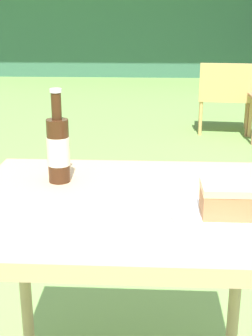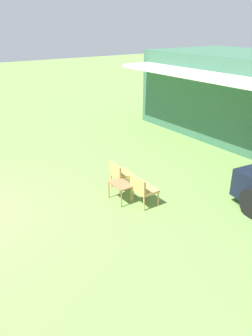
% 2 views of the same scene
% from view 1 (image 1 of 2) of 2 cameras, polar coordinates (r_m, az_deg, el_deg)
% --- Properties ---
extents(cabin_building, '(8.72, 5.46, 2.89)m').
position_cam_1_polar(cabin_building, '(11.35, 4.99, 19.57)').
color(cabin_building, '#38664C').
rests_on(cabin_building, ground_plane).
extents(wicker_chair_cushioned, '(0.59, 0.51, 0.73)m').
position_cam_1_polar(wicker_chair_cushioned, '(4.98, 12.11, 9.10)').
color(wicker_chair_cushioned, tan).
rests_on(wicker_chair_cushioned, ground_plane).
extents(patio_table, '(0.79, 0.65, 0.75)m').
position_cam_1_polar(patio_table, '(1.21, -0.26, -7.77)').
color(patio_table, tan).
rests_on(patio_table, ground_plane).
extents(cake_on_plate, '(0.21, 0.21, 0.08)m').
position_cam_1_polar(cake_on_plate, '(1.08, 11.92, -4.44)').
color(cake_on_plate, white).
rests_on(cake_on_plate, patio_table).
extents(cola_bottle_near, '(0.06, 0.06, 0.26)m').
position_cam_1_polar(cola_bottle_near, '(1.28, -8.25, 2.42)').
color(cola_bottle_near, '#381E0F').
rests_on(cola_bottle_near, patio_table).
extents(fork, '(0.17, 0.04, 0.01)m').
position_cam_1_polar(fork, '(1.08, 7.39, -5.89)').
color(fork, silver).
rests_on(fork, patio_table).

